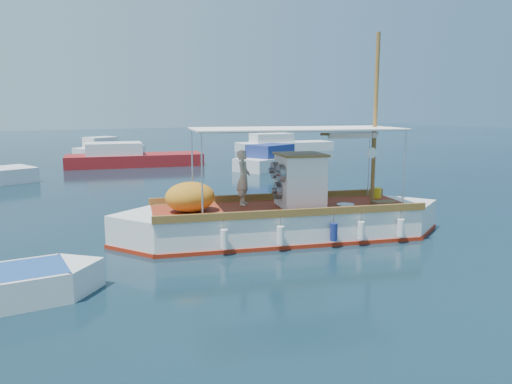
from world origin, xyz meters
name	(u,v)px	position (x,y,z in m)	size (l,w,h in m)	color
ground	(283,239)	(0.00, 0.00, 0.00)	(160.00, 160.00, 0.00)	black
fishing_caique	(281,220)	(0.07, 0.20, 0.56)	(10.12, 4.69, 6.38)	white
bg_boat_n	(131,159)	(0.86, 21.08, 0.49)	(9.35, 4.55, 1.80)	maroon
bg_boat_ne	(278,161)	(8.99, 15.30, 0.49)	(7.17, 4.56, 1.80)	silver
bg_boat_e	(282,145)	(15.96, 26.23, 0.49)	(9.00, 3.56, 1.80)	silver
bg_boat_far_n	(108,150)	(0.94, 28.41, 0.49)	(5.88, 3.93, 1.80)	silver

